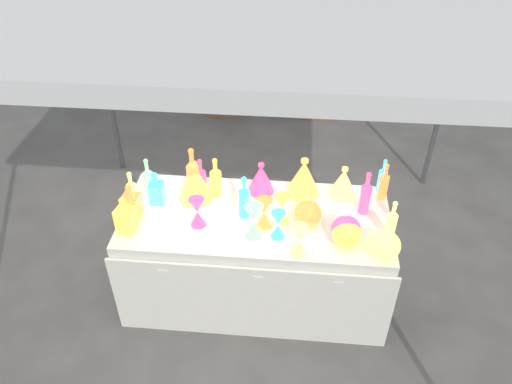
# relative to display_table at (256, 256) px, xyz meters

# --- Properties ---
(ground) EXTENTS (80.00, 80.00, 0.00)m
(ground) POSITION_rel_display_table_xyz_m (-0.00, 0.01, -0.37)
(ground) COLOR #64625D
(ground) RESTS_ON ground
(display_table) EXTENTS (1.84, 0.83, 0.75)m
(display_table) POSITION_rel_display_table_xyz_m (0.00, 0.00, 0.00)
(display_table) COLOR white
(display_table) RESTS_ON ground
(cardboard_box_closed) EXTENTS (0.54, 0.44, 0.34)m
(cardboard_box_closed) POSITION_rel_display_table_xyz_m (-0.58, 2.80, -0.20)
(cardboard_box_closed) COLOR olive
(cardboard_box_closed) RESTS_ON ground
(cardboard_box_flat) EXTENTS (0.85, 0.64, 0.07)m
(cardboard_box_flat) POSITION_rel_display_table_xyz_m (0.26, 2.94, -0.34)
(cardboard_box_flat) COLOR olive
(cardboard_box_flat) RESTS_ON ground
(bottle_2) EXTENTS (0.09, 0.09, 0.40)m
(bottle_2) POSITION_rel_display_table_xyz_m (-0.45, 0.18, 0.57)
(bottle_2) COLOR #FFA11A
(bottle_2) RESTS_ON display_table
(bottle_3) EXTENTS (0.10, 0.10, 0.29)m
(bottle_3) POSITION_rel_display_table_xyz_m (-0.40, 0.22, 0.52)
(bottle_3) COLOR #1F41B9
(bottle_3) RESTS_ON display_table
(bottle_4) EXTENTS (0.08, 0.08, 0.29)m
(bottle_4) POSITION_rel_display_table_xyz_m (-0.84, 0.03, 0.52)
(bottle_4) COLOR #147C7E
(bottle_4) RESTS_ON display_table
(bottle_5) EXTENTS (0.08, 0.08, 0.32)m
(bottle_5) POSITION_rel_display_table_xyz_m (-0.75, 0.15, 0.53)
(bottle_5) COLOR #BE26A0
(bottle_5) RESTS_ON display_table
(bottle_6) EXTENTS (0.09, 0.09, 0.31)m
(bottle_6) POSITION_rel_display_table_xyz_m (-0.30, 0.21, 0.53)
(bottle_6) COLOR red
(bottle_6) RESTS_ON display_table
(bottle_7) EXTENTS (0.09, 0.09, 0.32)m
(bottle_7) POSITION_rel_display_table_xyz_m (-0.08, 0.00, 0.54)
(bottle_7) COLOR green
(bottle_7) RESTS_ON display_table
(decanter_0) EXTENTS (0.13, 0.13, 0.27)m
(decanter_0) POSITION_rel_display_table_xyz_m (-0.81, -0.21, 0.51)
(decanter_0) COLOR red
(decanter_0) RESTS_ON display_table
(decanter_1) EXTENTS (0.12, 0.12, 0.27)m
(decanter_1) POSITION_rel_display_table_xyz_m (-0.81, -0.08, 0.51)
(decanter_1) COLOR #FFA11A
(decanter_1) RESTS_ON display_table
(decanter_2) EXTENTS (0.10, 0.10, 0.25)m
(decanter_2) POSITION_rel_display_table_xyz_m (-0.69, 0.09, 0.50)
(decanter_2) COLOR green
(decanter_2) RESTS_ON display_table
(hourglass_0) EXTENTS (0.11, 0.11, 0.22)m
(hourglass_0) POSITION_rel_display_table_xyz_m (0.06, -0.09, 0.48)
(hourglass_0) COLOR #FFA11A
(hourglass_0) RESTS_ON display_table
(hourglass_1) EXTENTS (0.12, 0.12, 0.21)m
(hourglass_1) POSITION_rel_display_table_xyz_m (-0.37, -0.11, 0.48)
(hourglass_1) COLOR #1F41B9
(hourglass_1) RESTS_ON display_table
(hourglass_2) EXTENTS (0.13, 0.13, 0.22)m
(hourglass_2) POSITION_rel_display_table_xyz_m (0.29, -0.33, 0.48)
(hourglass_2) COLOR #147C7E
(hourglass_2) RESTS_ON display_table
(hourglass_3) EXTENTS (0.16, 0.16, 0.24)m
(hourglass_3) POSITION_rel_display_table_xyz_m (0.00, -0.19, 0.50)
(hourglass_3) COLOR #BE26A0
(hourglass_3) RESTS_ON display_table
(hourglass_4) EXTENTS (0.11, 0.11, 0.20)m
(hourglass_4) POSITION_rel_display_table_xyz_m (0.17, -0.02, 0.48)
(hourglass_4) COLOR red
(hourglass_4) RESTS_ON display_table
(hourglass_5) EXTENTS (0.12, 0.12, 0.19)m
(hourglass_5) POSITION_rel_display_table_xyz_m (0.16, -0.18, 0.47)
(hourglass_5) COLOR green
(hourglass_5) RESTS_ON display_table
(globe_0) EXTENTS (0.22, 0.22, 0.15)m
(globe_0) POSITION_rel_display_table_xyz_m (0.58, -0.21, 0.45)
(globe_0) COLOR red
(globe_0) RESTS_ON display_table
(globe_1) EXTENTS (0.25, 0.25, 0.16)m
(globe_1) POSITION_rel_display_table_xyz_m (0.80, -0.30, 0.45)
(globe_1) COLOR #147C7E
(globe_1) RESTS_ON display_table
(globe_2) EXTENTS (0.24, 0.24, 0.15)m
(globe_2) POSITION_rel_display_table_xyz_m (0.34, -0.04, 0.45)
(globe_2) COLOR #FFA11A
(globe_2) RESTS_ON display_table
(globe_3) EXTENTS (0.23, 0.23, 0.15)m
(globe_3) POSITION_rel_display_table_xyz_m (0.58, -0.18, 0.45)
(globe_3) COLOR #1F41B9
(globe_3) RESTS_ON display_table
(lampshade_0) EXTENTS (0.32, 0.32, 0.29)m
(lampshade_0) POSITION_rel_display_table_xyz_m (-0.44, 0.17, 0.52)
(lampshade_0) COLOR #FFF435
(lampshade_0) RESTS_ON display_table
(lampshade_1) EXTENTS (0.32, 0.32, 0.28)m
(lampshade_1) POSITION_rel_display_table_xyz_m (0.31, 0.29, 0.52)
(lampshade_1) COLOR #FFF435
(lampshade_1) RESTS_ON display_table
(lampshade_2) EXTENTS (0.22, 0.22, 0.23)m
(lampshade_2) POSITION_rel_display_table_xyz_m (0.01, 0.29, 0.49)
(lampshade_2) COLOR #1F41B9
(lampshade_2) RESTS_ON display_table
(lampshade_3) EXTENTS (0.26, 0.26, 0.23)m
(lampshade_3) POSITION_rel_display_table_xyz_m (0.58, 0.29, 0.49)
(lampshade_3) COLOR #147C7E
(lampshade_3) RESTS_ON display_table
(bottle_8) EXTENTS (0.07, 0.07, 0.27)m
(bottle_8) POSITION_rel_display_table_xyz_m (0.86, 0.35, 0.51)
(bottle_8) COLOR green
(bottle_8) RESTS_ON display_table
(bottle_9) EXTENTS (0.06, 0.06, 0.29)m
(bottle_9) POSITION_rel_display_table_xyz_m (0.86, 0.28, 0.52)
(bottle_9) COLOR #FFA11A
(bottle_9) RESTS_ON display_table
(bottle_10) EXTENTS (0.08, 0.08, 0.33)m
(bottle_10) POSITION_rel_display_table_xyz_m (0.72, 0.11, 0.54)
(bottle_10) COLOR #1F41B9
(bottle_10) RESTS_ON display_table
(bottle_11) EXTENTS (0.08, 0.08, 0.30)m
(bottle_11) POSITION_rel_display_table_xyz_m (0.86, -0.13, 0.52)
(bottle_11) COLOR #147C7E
(bottle_11) RESTS_ON display_table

